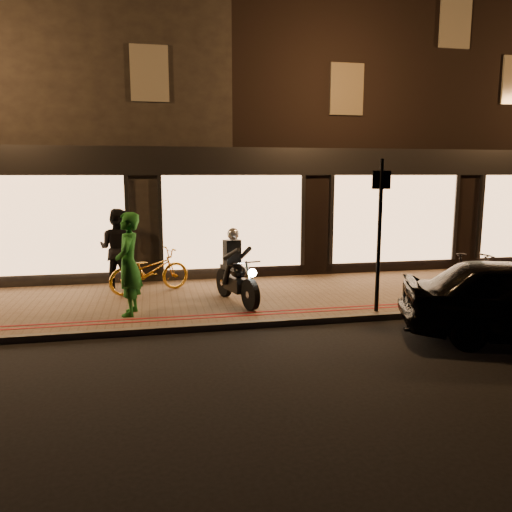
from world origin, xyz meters
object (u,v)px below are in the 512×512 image
at_px(motorcycle, 236,274).
at_px(bicycle_gold, 150,271).
at_px(sign_post, 380,228).
at_px(person_green, 129,264).

xyz_separation_m(motorcycle, bicycle_gold, (-1.80, 1.32, -0.11)).
bearing_deg(motorcycle, sign_post, -41.01).
bearing_deg(bicycle_gold, sign_post, -142.59).
bearing_deg(person_green, sign_post, 87.94).
relative_size(motorcycle, sign_post, 0.63).
relative_size(motorcycle, bicycle_gold, 0.99).
distance_m(motorcycle, bicycle_gold, 2.23).
bearing_deg(bicycle_gold, person_green, 145.89).
bearing_deg(person_green, motorcycle, 109.75).
height_order(sign_post, bicycle_gold, sign_post).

